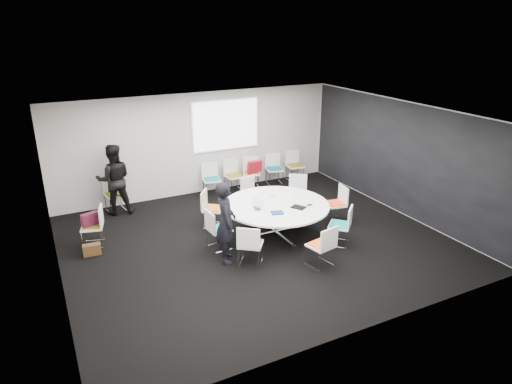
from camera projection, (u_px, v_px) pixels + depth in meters
name	position (u px, v px, depth m)	size (l,w,h in m)	color
room_shell	(260.00, 181.00, 9.64)	(8.08, 7.08, 2.88)	black
conference_table	(276.00, 211.00, 10.26)	(2.38, 2.38, 0.73)	silver
projection_screen	(226.00, 125.00, 12.66)	(1.90, 0.03, 1.35)	white
chair_ring_a	(335.00, 210.00, 11.02)	(0.52, 0.53, 0.88)	silver
chair_ring_b	(297.00, 199.00, 11.73)	(0.63, 0.63, 0.88)	silver
chair_ring_c	(253.00, 201.00, 11.61)	(0.57, 0.57, 0.88)	silver
chair_ring_d	(213.00, 215.00, 10.75)	(0.63, 0.64, 0.88)	silver
chair_ring_e	(219.00, 236.00, 9.71)	(0.48, 0.49, 0.88)	silver
chair_ring_f	(250.00, 252.00, 9.06)	(0.64, 0.63, 0.88)	silver
chair_ring_g	(321.00, 253.00, 9.01)	(0.54, 0.53, 0.88)	silver
chair_ring_h	(340.00, 232.00, 9.89)	(0.64, 0.64, 0.88)	silver
chair_back_a	(212.00, 185.00, 12.69)	(0.52, 0.51, 0.88)	silver
chair_back_b	(234.00, 182.00, 12.98)	(0.50, 0.48, 0.88)	silver
chair_back_c	(251.00, 178.00, 13.24)	(0.59, 0.58, 0.88)	silver
chair_back_d	(274.00, 175.00, 13.56)	(0.54, 0.53, 0.88)	silver
chair_back_e	(295.00, 171.00, 13.86)	(0.50, 0.49, 0.88)	silver
chair_spare_left	(94.00, 234.00, 9.84)	(0.55, 0.56, 0.88)	silver
chair_person_back	(115.00, 201.00, 11.62)	(0.52, 0.51, 0.88)	silver
person_main	(226.00, 222.00, 9.03)	(0.61, 0.40, 1.68)	black
person_back	(114.00, 180.00, 11.27)	(0.87, 0.68, 1.79)	black
laptop	(259.00, 207.00, 9.99)	(0.31, 0.20, 0.02)	#333338
laptop_lid	(257.00, 203.00, 9.94)	(0.30, 0.02, 0.22)	silver
notebook_black	(298.00, 207.00, 10.01)	(0.22, 0.30, 0.02)	black
tablet_folio	(277.00, 213.00, 9.72)	(0.26, 0.20, 0.03)	navy
papers_right	(287.00, 196.00, 10.65)	(0.30, 0.21, 0.00)	silver
papers_front	(301.00, 201.00, 10.39)	(0.30, 0.21, 0.00)	silver
cup	(272.00, 195.00, 10.58)	(0.08, 0.08, 0.09)	white
phone	(310.00, 205.00, 10.15)	(0.14, 0.07, 0.01)	black
maroon_bag	(91.00, 219.00, 9.71)	(0.40, 0.14, 0.28)	#4C1428
brown_bag	(92.00, 250.00, 9.48)	(0.36, 0.16, 0.24)	#492F17
red_jacket	(255.00, 167.00, 12.90)	(0.44, 0.10, 0.35)	#AB1522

